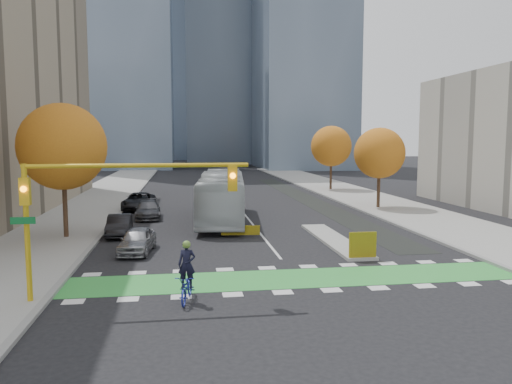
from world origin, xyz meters
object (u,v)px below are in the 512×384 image
object	(u,v)px
tree_west	(63,147)
tree_east_near	(379,153)
bus	(222,196)
parked_car_b	(119,225)
hazard_board	(363,245)
cyclist	(187,281)
parked_car_d	(139,201)
parked_car_c	(148,210)
tree_east_far	(331,146)
parked_car_a	(137,240)
traffic_signal_west	(99,195)

from	to	relation	value
tree_west	tree_east_near	xyz separation A→B (m)	(24.00, 10.00, -0.75)
tree_west	tree_east_near	size ratio (longest dim) A/B	1.16
bus	parked_car_b	world-z (taller)	bus
hazard_board	parked_car_b	bearing A→B (deg)	147.02
cyclist	hazard_board	bearing A→B (deg)	40.66
parked_car_b	parked_car_d	xyz separation A→B (m)	(0.18, 11.88, 0.06)
parked_car_b	parked_car_c	size ratio (longest dim) A/B	0.87
cyclist	parked_car_c	bearing A→B (deg)	108.10
tree_east_far	cyclist	bearing A→B (deg)	-113.91
parked_car_a	parked_car_d	world-z (taller)	parked_car_d
traffic_signal_west	parked_car_a	bearing A→B (deg)	85.98
tree_west	parked_car_a	xyz separation A→B (m)	(4.64, -4.42, -4.94)
parked_car_d	cyclist	bearing A→B (deg)	-77.17
parked_car_c	cyclist	bearing A→B (deg)	-84.36
tree_east_near	cyclist	size ratio (longest dim) A/B	3.04
tree_west	parked_car_c	world-z (taller)	tree_west
tree_west	cyclist	distance (m)	15.61
hazard_board	parked_car_a	distance (m)	11.85
parked_car_a	parked_car_d	bearing A→B (deg)	101.53
bus	parked_car_d	world-z (taller)	bus
tree_east_far	parked_car_a	size ratio (longest dim) A/B	1.93
tree_east_far	parked_car_c	bearing A→B (deg)	-137.31
traffic_signal_west	parked_car_a	distance (m)	8.78
parked_car_a	cyclist	bearing A→B (deg)	-66.22
tree_east_near	bus	size ratio (longest dim) A/B	0.53
hazard_board	bus	xyz separation A→B (m)	(-6.05, 13.10, 1.05)
parked_car_a	tree_west	bearing A→B (deg)	143.26
parked_car_a	tree_east_far	bearing A→B (deg)	63.75
cyclist	traffic_signal_west	bearing A→B (deg)	-177.87
parked_car_a	parked_car_c	size ratio (longest dim) A/B	0.86
bus	parked_car_b	distance (m)	8.41
tree_west	parked_car_b	size ratio (longest dim) A/B	2.05
hazard_board	tree_east_near	bearing A→B (deg)	65.80
parked_car_a	parked_car_d	size ratio (longest dim) A/B	0.76
tree_west	parked_car_d	world-z (taller)	tree_west
cyclist	parked_car_d	distance (m)	25.72
tree_east_far	parked_car_b	size ratio (longest dim) A/B	1.91
parked_car_c	parked_car_d	bearing A→B (deg)	100.46
tree_east_near	bus	bearing A→B (deg)	-161.52
bus	parked_car_a	distance (m)	11.14
tree_east_near	parked_car_c	distance (m)	20.21
traffic_signal_west	hazard_board	bearing A→B (deg)	21.55
traffic_signal_west	tree_west	bearing A→B (deg)	108.02
bus	parked_car_b	size ratio (longest dim) A/B	3.31
bus	parked_car_d	xyz separation A→B (m)	(-6.68, 7.15, -1.13)
hazard_board	tree_west	xyz separation A→B (m)	(-16.00, 7.80, 4.82)
traffic_signal_west	parked_car_b	world-z (taller)	traffic_signal_west
bus	parked_car_a	xyz separation A→B (m)	(-5.31, -9.73, -1.18)
cyclist	parked_car_a	bearing A→B (deg)	117.08
tree_east_far	bus	xyz separation A→B (m)	(-14.55, -20.70, -3.39)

